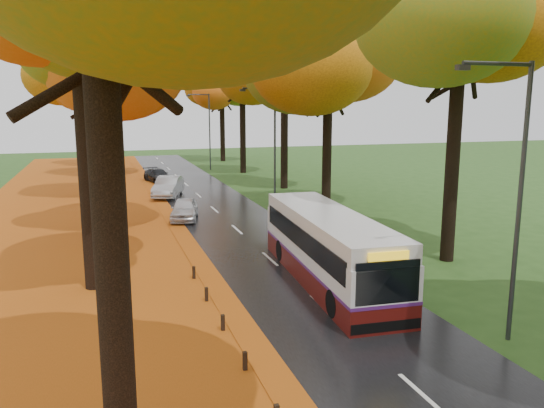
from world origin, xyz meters
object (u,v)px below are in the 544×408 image
car_white (184,209)px  streetlamp_near (514,182)px  bus (328,246)px  streetlamp_mid (271,137)px  car_silver (168,187)px  car_dark (158,175)px  streetlamp_far (207,125)px

car_white → streetlamp_near: bearing=-58.7°
streetlamp_near → bus: bearing=113.0°
streetlamp_mid → car_silver: bearing=136.0°
car_white → car_dark: bearing=102.8°
streetlamp_near → car_silver: 28.94m
streetlamp_near → car_silver: streetlamp_near is taller
car_silver → car_dark: (0.09, 8.29, -0.18)m
streetlamp_mid → bus: size_ratio=0.77×
car_white → car_silver: bearing=102.8°
streetlamp_near → bus: size_ratio=0.77×
car_silver → car_white: bearing=-71.7°
streetlamp_near → car_white: size_ratio=2.14×
streetlamp_far → car_white: size_ratio=2.14×
car_white → car_silver: size_ratio=0.81×
car_silver → car_dark: size_ratio=1.15×
car_dark → car_white: bearing=-105.3°
streetlamp_near → streetlamp_far: 44.00m
streetlamp_near → car_dark: size_ratio=2.00×
bus → streetlamp_mid: bearing=84.0°
car_dark → streetlamp_near: bearing=-95.1°
streetlamp_mid → car_silver: size_ratio=1.74×
car_white → car_dark: 16.76m
streetlamp_near → streetlamp_far: size_ratio=1.00×
streetlamp_mid → streetlamp_far: same height
streetlamp_near → car_silver: (-6.20, 28.00, -3.92)m
streetlamp_far → car_silver: streetlamp_far is taller
bus → car_silver: (-3.48, 21.58, -0.66)m
car_silver → car_dark: 8.29m
streetlamp_near → streetlamp_far: bearing=90.0°
bus → car_silver: bus is taller
streetlamp_mid → car_white: bearing=-158.5°
bus → car_white: bus is taller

